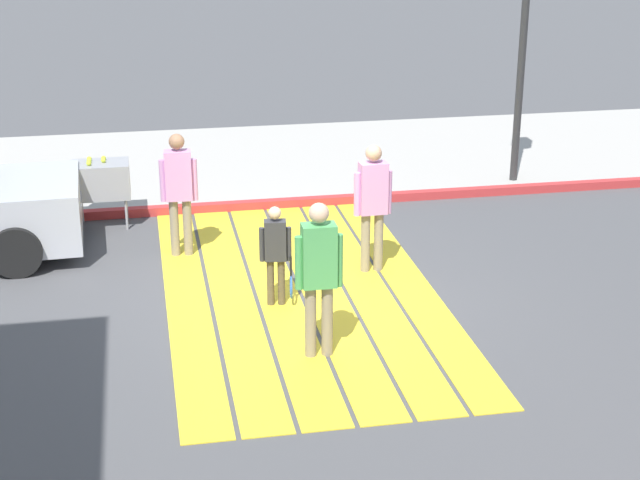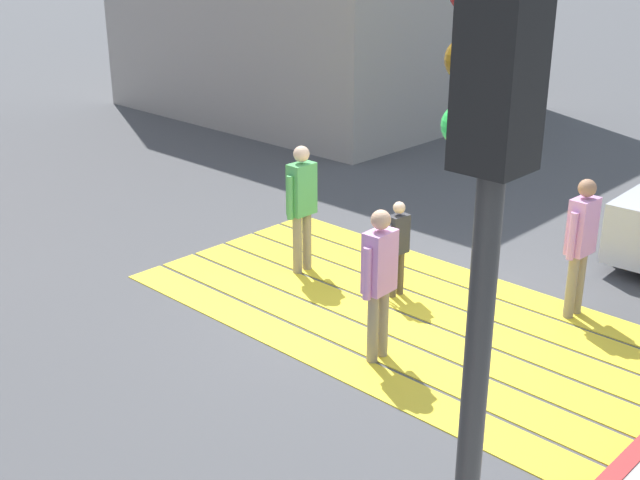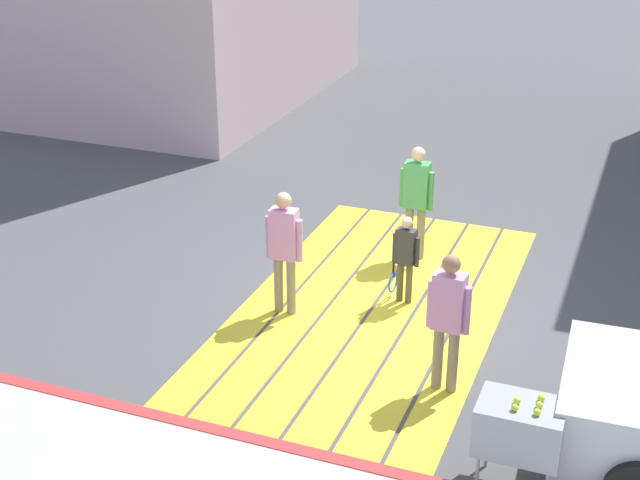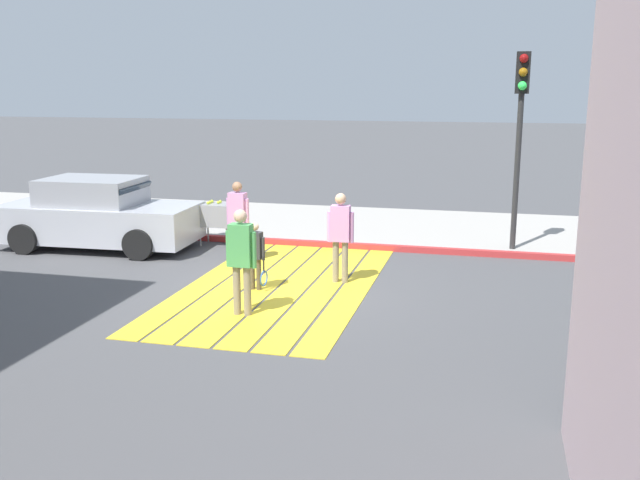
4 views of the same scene
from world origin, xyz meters
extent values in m
plane|color=#4C4C4F|center=(0.00, 0.00, 0.00)|extent=(120.00, 120.00, 0.00)
cube|color=yellow|center=(0.00, -1.38, 0.01)|extent=(6.40, 0.50, 0.01)
cube|color=yellow|center=(0.00, -0.82, 0.01)|extent=(6.40, 0.50, 0.01)
cube|color=yellow|center=(0.00, -0.27, 0.01)|extent=(6.40, 0.50, 0.01)
cube|color=yellow|center=(0.00, 0.28, 0.01)|extent=(6.40, 0.50, 0.01)
cube|color=yellow|center=(0.00, 0.83, 0.01)|extent=(6.40, 0.50, 0.01)
cube|color=yellow|center=(0.00, 1.38, 0.01)|extent=(6.40, 0.50, 0.01)
cylinder|color=black|center=(-1.17, -3.43, 0.33)|extent=(0.25, 0.67, 0.66)
cube|color=black|center=(-3.60, 4.15, 3.82)|extent=(0.28, 0.28, 0.84)
sphere|color=#956310|center=(-3.44, 4.15, 3.83)|extent=(0.18, 0.18, 0.18)
sphere|color=#35FF59|center=(-3.44, 4.15, 3.56)|extent=(0.18, 0.18, 0.18)
cylinder|color=gray|center=(1.70, 0.01, 0.40)|extent=(0.12, 0.12, 0.80)
cylinder|color=gray|center=(1.70, -0.17, 0.40)|extent=(0.12, 0.12, 0.80)
cube|color=#4CA559|center=(1.70, -0.08, 1.14)|extent=(0.22, 0.35, 0.67)
sphere|color=beige|center=(1.70, -0.08, 1.60)|extent=(0.21, 0.21, 0.21)
cylinder|color=#4CA559|center=(1.71, 0.12, 1.07)|extent=(0.09, 0.09, 0.57)
cylinder|color=#4CA559|center=(1.70, -0.29, 1.07)|extent=(0.09, 0.09, 0.57)
cylinder|color=gray|center=(-1.50, -1.26, 0.39)|extent=(0.12, 0.12, 0.79)
cylinder|color=gray|center=(-1.51, -1.43, 0.39)|extent=(0.12, 0.12, 0.79)
cube|color=#D18CC6|center=(-1.50, -1.34, 1.12)|extent=(0.23, 0.36, 0.66)
sphere|color=#9E7051|center=(-1.50, -1.34, 1.57)|extent=(0.20, 0.20, 0.20)
cylinder|color=#D18CC6|center=(-1.49, -1.14, 1.05)|extent=(0.09, 0.09, 0.56)
cylinder|color=#D18CC6|center=(-1.52, -1.54, 1.05)|extent=(0.09, 0.09, 0.56)
cylinder|color=gray|center=(-0.50, 1.11, 0.39)|extent=(0.12, 0.12, 0.79)
cylinder|color=gray|center=(-0.49, 0.93, 0.39)|extent=(0.12, 0.12, 0.79)
cube|color=#D18CC6|center=(-0.50, 1.02, 1.12)|extent=(0.23, 0.35, 0.66)
sphere|color=tan|center=(-0.50, 1.02, 1.57)|extent=(0.20, 0.20, 0.20)
cylinder|color=#D18CC6|center=(-0.50, 1.22, 1.05)|extent=(0.09, 0.09, 0.56)
cylinder|color=#D18CC6|center=(-0.49, 0.82, 1.05)|extent=(0.09, 0.09, 0.56)
cylinder|color=brown|center=(0.34, -0.28, 0.29)|extent=(0.09, 0.09, 0.58)
cylinder|color=brown|center=(0.32, -0.40, 0.29)|extent=(0.09, 0.09, 0.58)
cube|color=#333338|center=(0.33, -0.34, 0.82)|extent=(0.19, 0.27, 0.48)
sphere|color=beige|center=(0.33, -0.34, 1.15)|extent=(0.15, 0.15, 0.15)
cylinder|color=#333338|center=(0.35, -0.18, 0.77)|extent=(0.06, 0.06, 0.41)
cylinder|color=#333338|center=(0.31, -0.49, 0.77)|extent=(0.06, 0.06, 0.41)
cylinder|color=black|center=(0.38, -0.17, 0.49)|extent=(0.03, 0.03, 0.28)
torus|color=blue|center=(0.38, -0.17, 0.24)|extent=(0.28, 0.06, 0.28)
camera|label=1|loc=(10.81, -1.80, 4.77)|focal=54.78mm
camera|label=2|loc=(-5.31, 6.98, 4.37)|focal=46.10mm
camera|label=3|loc=(-10.14, -3.20, 5.80)|focal=51.67mm
camera|label=4|loc=(11.68, 3.67, 3.57)|focal=39.29mm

